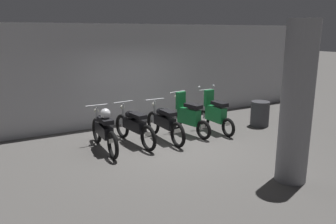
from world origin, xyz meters
TOP-DOWN VIEW (x-y plane):
  - ground_plane at (0.00, 0.00)m, footprint 80.00×80.00m
  - back_wall at (0.00, 2.64)m, footprint 16.00×0.30m
  - motorbike_slot_0 at (-1.65, 0.52)m, footprint 0.56×1.95m
  - motorbike_slot_1 at (-0.83, 0.60)m, footprint 0.56×1.95m
  - motorbike_slot_2 at (-0.00, 0.49)m, footprint 0.56×1.95m
  - motorbike_slot_3 at (0.82, 0.60)m, footprint 0.57×1.67m
  - motorbike_slot_4 at (1.65, 0.47)m, footprint 0.59×1.68m
  - support_pillar at (0.94, -2.89)m, footprint 0.58×0.58m
  - trash_bin at (3.20, 0.25)m, footprint 0.56×0.56m

SIDE VIEW (x-z plane):
  - ground_plane at x=0.00m, z-range 0.00..0.00m
  - trash_bin at x=3.20m, z-range 0.00..0.76m
  - motorbike_slot_1 at x=-0.83m, z-range -0.03..1.01m
  - motorbike_slot_2 at x=0.00m, z-range -0.03..1.01m
  - motorbike_slot_3 at x=0.82m, z-range -0.06..1.11m
  - motorbike_slot_0 at x=-1.65m, z-range -0.02..1.07m
  - motorbike_slot_4 at x=1.65m, z-range -0.12..1.17m
  - back_wall at x=0.00m, z-range 0.00..3.05m
  - support_pillar at x=0.94m, z-range 0.00..3.05m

